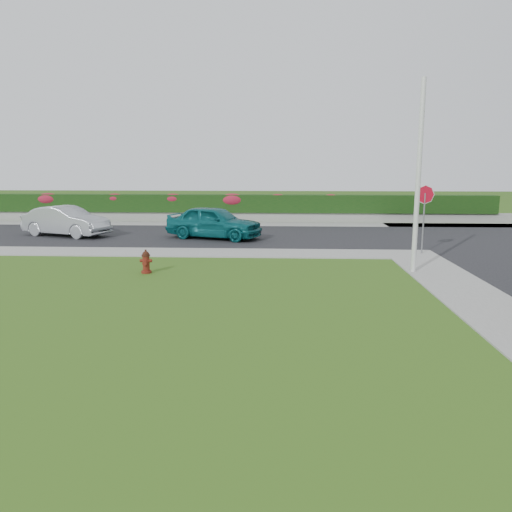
# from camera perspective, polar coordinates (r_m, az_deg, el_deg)

# --- Properties ---
(ground) EXTENTS (120.00, 120.00, 0.00)m
(ground) POSITION_cam_1_polar(r_m,az_deg,el_deg) (11.46, -6.44, -7.51)
(ground) COLOR black
(ground) RESTS_ON ground
(street_far) EXTENTS (26.00, 8.00, 0.04)m
(street_far) POSITION_cam_1_polar(r_m,az_deg,el_deg) (25.92, -12.38, 2.35)
(street_far) COLOR black
(street_far) RESTS_ON ground
(sidewalk_far) EXTENTS (24.00, 2.00, 0.04)m
(sidewalk_far) POSITION_cam_1_polar(r_m,az_deg,el_deg) (21.54, -18.43, 0.48)
(sidewalk_far) COLOR gray
(sidewalk_far) RESTS_ON ground
(curb_corner) EXTENTS (2.00, 2.00, 0.04)m
(curb_corner) POSITION_cam_1_polar(r_m,az_deg,el_deg) (20.72, 17.34, 0.17)
(curb_corner) COLOR gray
(curb_corner) RESTS_ON ground
(sidewalk_beyond) EXTENTS (34.00, 2.00, 0.04)m
(sidewalk_beyond) POSITION_cam_1_polar(r_m,az_deg,el_deg) (30.10, -2.49, 3.65)
(sidewalk_beyond) COLOR gray
(sidewalk_beyond) RESTS_ON ground
(retaining_wall) EXTENTS (34.00, 0.40, 0.60)m
(retaining_wall) POSITION_cam_1_polar(r_m,az_deg,el_deg) (31.55, -2.24, 4.47)
(retaining_wall) COLOR gray
(retaining_wall) RESTS_ON ground
(hedge) EXTENTS (32.00, 0.90, 1.10)m
(hedge) POSITION_cam_1_polar(r_m,az_deg,el_deg) (31.58, -2.23, 6.02)
(hedge) COLOR black
(hedge) RESTS_ON retaining_wall
(fire_hydrant) EXTENTS (0.39, 0.37, 0.78)m
(fire_hydrant) POSITION_cam_1_polar(r_m,az_deg,el_deg) (16.79, -12.46, -0.67)
(fire_hydrant) COLOR #540F0D
(fire_hydrant) RESTS_ON ground
(sedan_teal) EXTENTS (4.96, 3.24, 1.57)m
(sedan_teal) POSITION_cam_1_polar(r_m,az_deg,el_deg) (24.05, -4.81, 3.88)
(sedan_teal) COLOR #0C5B5F
(sedan_teal) RESTS_ON street_far
(sedan_silver) EXTENTS (4.75, 2.98, 1.48)m
(sedan_silver) POSITION_cam_1_polar(r_m,az_deg,el_deg) (26.56, -20.90, 3.75)
(sedan_silver) COLOR #A7AAAF
(sedan_silver) RESTS_ON street_far
(utility_pole) EXTENTS (0.16, 0.16, 6.20)m
(utility_pole) POSITION_cam_1_polar(r_m,az_deg,el_deg) (16.99, 18.06, 8.47)
(utility_pole) COLOR silver
(utility_pole) RESTS_ON ground
(stop_sign) EXTENTS (0.75, 0.10, 2.75)m
(stop_sign) POSITION_cam_1_polar(r_m,az_deg,el_deg) (20.78, 18.71, 5.80)
(stop_sign) COLOR slate
(stop_sign) RESTS_ON ground
(flower_clump_a) EXTENTS (1.50, 0.96, 0.75)m
(flower_clump_a) POSITION_cam_1_polar(r_m,az_deg,el_deg) (34.70, -22.66, 6.05)
(flower_clump_a) COLOR #AF1E39
(flower_clump_a) RESTS_ON hedge
(flower_clump_b) EXTENTS (1.19, 0.77, 0.60)m
(flower_clump_b) POSITION_cam_1_polar(r_m,az_deg,el_deg) (33.07, -15.83, 6.38)
(flower_clump_b) COLOR #AF1E39
(flower_clump_b) RESTS_ON hedge
(flower_clump_c) EXTENTS (1.26, 0.81, 0.63)m
(flower_clump_c) POSITION_cam_1_polar(r_m,az_deg,el_deg) (32.07, -9.46, 6.50)
(flower_clump_c) COLOR #AF1E39
(flower_clump_c) RESTS_ON hedge
(flower_clump_d) EXTENTS (1.57, 1.01, 0.79)m
(flower_clump_d) POSITION_cam_1_polar(r_m,az_deg,el_deg) (31.49, -2.71, 6.44)
(flower_clump_d) COLOR #AF1E39
(flower_clump_d) RESTS_ON hedge
(flower_clump_e) EXTENTS (1.09, 0.70, 0.55)m
(flower_clump_e) POSITION_cam_1_polar(r_m,az_deg,el_deg) (31.33, 2.49, 6.60)
(flower_clump_e) COLOR #AF1E39
(flower_clump_e) RESTS_ON hedge
(flower_clump_f) EXTENTS (1.02, 0.65, 0.51)m
(flower_clump_f) POSITION_cam_1_polar(r_m,az_deg,el_deg) (31.48, 8.54, 6.54)
(flower_clump_f) COLOR #AF1E39
(flower_clump_f) RESTS_ON hedge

